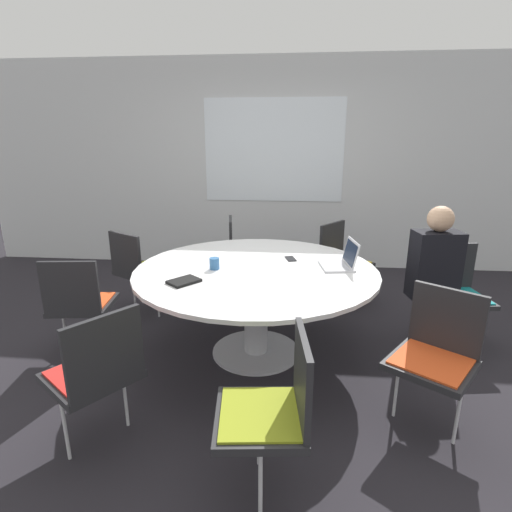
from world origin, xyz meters
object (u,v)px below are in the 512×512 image
object	(u,v)px
chair_1	(342,257)
chair_3	(138,266)
chair_6	(274,404)
person_0	(435,269)
coffee_cup	(214,264)
handbag	(204,277)
laptop	(342,261)
chair_5	(96,368)
chair_0	(455,287)
chair_7	(436,349)
spiral_notebook	(184,281)
chair_4	(79,299)
chair_2	(242,249)
cell_phone	(291,259)

from	to	relation	value
chair_1	chair_3	xyz separation A→B (m)	(-2.01, -0.49, 0.00)
chair_6	person_0	size ratio (longest dim) A/B	0.71
coffee_cup	handbag	distance (m)	1.63
chair_3	laptop	size ratio (longest dim) A/B	2.57
laptop	chair_5	bearing A→B (deg)	-57.49
chair_0	chair_7	bearing A→B (deg)	56.53
laptop	coffee_cup	xyz separation A→B (m)	(-0.99, -0.15, -0.01)
chair_6	spiral_notebook	bearing A→B (deg)	28.79
chair_0	handbag	size ratio (longest dim) A/B	2.39
chair_5	laptop	bearing A→B (deg)	-12.58
spiral_notebook	handbag	bearing A→B (deg)	98.94
chair_4	chair_5	distance (m)	1.08
chair_5	laptop	distance (m)	1.91
chair_2	spiral_notebook	bearing A→B (deg)	-15.50
chair_6	handbag	size ratio (longest dim) A/B	2.39
spiral_notebook	cell_phone	xyz separation A→B (m)	(0.74, 0.64, -0.01)
chair_6	person_0	world-z (taller)	person_0
handbag	person_0	bearing A→B (deg)	-29.00
person_0	coffee_cup	world-z (taller)	person_0
handbag	spiral_notebook	bearing A→B (deg)	-81.06
chair_6	chair_7	world-z (taller)	same
chair_5	spiral_notebook	world-z (taller)	chair_5
chair_6	person_0	bearing A→B (deg)	-44.03
chair_1	person_0	xyz separation A→B (m)	(0.62, -0.92, 0.19)
chair_2	spiral_notebook	size ratio (longest dim) A/B	3.35
chair_0	chair_3	xyz separation A→B (m)	(-2.86, 0.31, 0.00)
chair_6	chair_7	xyz separation A→B (m)	(0.92, 0.59, 0.00)
chair_1	handbag	bearing A→B (deg)	-61.98
chair_2	chair_5	distance (m)	2.52
chair_0	chair_4	world-z (taller)	same
chair_5	person_0	world-z (taller)	person_0
chair_2	cell_phone	size ratio (longest dim) A/B	5.62
chair_3	chair_7	distance (m)	2.73
chair_2	chair_7	distance (m)	2.53
chair_4	person_0	size ratio (longest dim) A/B	0.71
chair_6	coffee_cup	distance (m)	1.43
chair_1	chair_6	world-z (taller)	same
chair_5	cell_phone	bearing A→B (deg)	0.51
chair_0	person_0	xyz separation A→B (m)	(-0.23, -0.12, 0.19)
chair_4	cell_phone	bearing A→B (deg)	10.38
chair_4	chair_6	xyz separation A→B (m)	(1.56, -1.12, 0.00)
chair_2	person_0	size ratio (longest dim) A/B	0.71
chair_4	laptop	world-z (taller)	laptop
chair_3	chair_4	xyz separation A→B (m)	(-0.13, -0.85, 0.00)
spiral_notebook	cell_phone	distance (m)	0.98
chair_7	person_0	bearing A→B (deg)	-69.65
chair_3	handbag	xyz separation A→B (m)	(0.47, 0.77, -0.38)
coffee_cup	handbag	world-z (taller)	coffee_cup
chair_6	laptop	size ratio (longest dim) A/B	2.57
chair_1	chair_4	distance (m)	2.53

